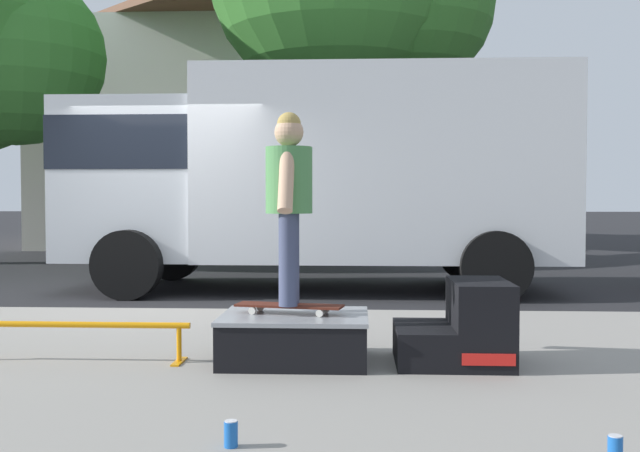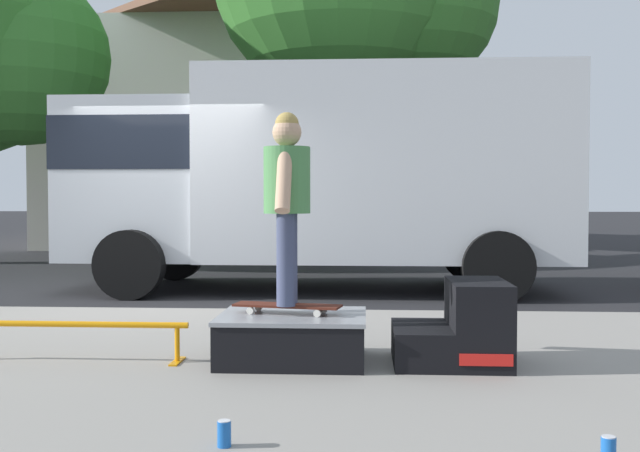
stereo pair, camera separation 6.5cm
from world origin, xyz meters
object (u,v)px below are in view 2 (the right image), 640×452
Objects in this scene: skater_kid at (287,192)px; soda_can_b at (608,450)px; kicker_ramp at (460,329)px; box_truck at (315,171)px; skateboard at (287,306)px; grind_rail at (76,331)px; skate_box at (293,336)px; soda_can at (224,434)px.

soda_can_b is at bearing -50.87° from skater_kid.
kicker_ramp reaches higher than soda_can_b.
box_truck reaches higher than soda_can_b.
skateboard is 5.35m from box_truck.
soda_can_b is at bearing -78.79° from kicker_ramp.
skater_kid is 2.84m from soda_can_b.
grind_rail is 1.83m from skater_kid.
grind_rail is 1.54m from skateboard.
skate_box is at bearing -20.56° from skateboard.
kicker_ramp is 0.49× the size of grind_rail.
skater_kid reaches higher than skate_box.
skater_kid is 11.00× the size of soda_can.
box_truck reaches higher than soda_can.
skateboard reaches higher than soda_can_b.
grind_rail is at bearing -177.04° from skate_box.
grind_rail is at bearing 148.85° from soda_can_b.
kicker_ramp reaches higher than grind_rail.
box_truck is at bearing 92.04° from skate_box.
skateboard is (1.53, 0.10, 0.18)m from grind_rail.
box_truck reaches higher than kicker_ramp.
skateboard is at bearing 179.26° from kicker_ramp.
skateboard is at bearing -88.41° from box_truck.
skateboard is 2.62m from soda_can_b.
kicker_ramp is 2.31m from soda_can.
skater_kid is 0.20× the size of box_truck.
grind_rail is (-2.77, -0.08, -0.02)m from kicker_ramp.
skate_box is at bearing 179.98° from kicker_ramp.
grind_rail is at bearing -178.32° from kicker_ramp.
kicker_ramp is 5.58m from box_truck.
grind_rail is 2.06× the size of skateboard.
soda_can_b is at bearing -31.15° from grind_rail.
box_truck reaches higher than skate_box.
box_truck is at bearing 91.59° from skateboard.
kicker_ramp reaches higher than skateboard.
box_truck is (-0.19, 5.23, 1.40)m from skate_box.
box_truck is at bearing 103.84° from soda_can_b.
skater_kid is at bearing -88.41° from box_truck.
soda_can is at bearing 175.71° from soda_can_b.
skater_kid is (1.53, 0.10, 1.01)m from grind_rail.
kicker_ramp is 0.58× the size of skater_kid.
skate_box is 1.31× the size of kicker_ramp.
grind_rail is 3.71m from soda_can_b.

